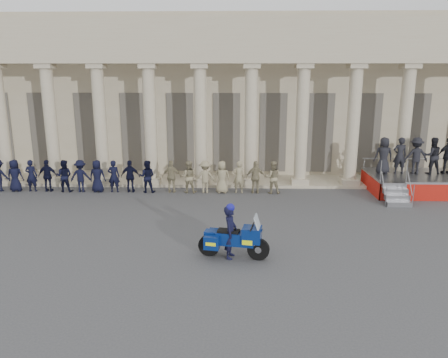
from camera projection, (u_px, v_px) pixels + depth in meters
ground at (220, 244)px, 15.45m from camera, size 90.00×90.00×0.00m
building at (228, 93)px, 28.65m from camera, size 40.00×12.50×9.00m
officer_rank at (102, 176)px, 21.84m from camera, size 17.93×0.62×1.63m
reviewing_stand at (416, 163)px, 21.68m from camera, size 4.47×4.24×2.74m
motorcycle at (234, 239)px, 14.15m from camera, size 2.34×1.10×1.51m
rider at (230, 231)px, 14.11m from camera, size 0.53×0.70×1.85m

